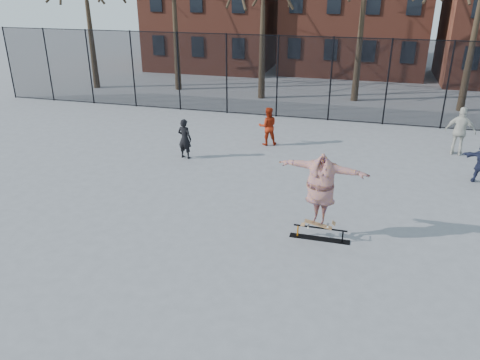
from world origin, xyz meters
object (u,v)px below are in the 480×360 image
(skateboard, at_px, (318,225))
(skater, at_px, (321,191))
(bystander_red, at_px, (268,126))
(bystander_black, at_px, (185,139))
(skate_rail, at_px, (320,234))
(bystander_white, at_px, (460,131))

(skateboard, relative_size, skater, 0.34)
(skateboard, relative_size, bystander_red, 0.50)
(skater, relative_size, bystander_red, 1.48)
(bystander_red, bearing_deg, bystander_black, 22.18)
(skate_rail, distance_m, bystander_white, 9.25)
(bystander_red, bearing_deg, skate_rail, 93.50)
(skate_rail, xyz_separation_m, bystander_black, (-5.75, 4.87, 0.64))
(bystander_black, relative_size, bystander_white, 0.81)
(skate_rail, distance_m, bystander_red, 7.89)
(skate_rail, height_order, skateboard, skateboard)
(skate_rail, height_order, skater, skater)
(skater, distance_m, bystander_red, 7.87)
(bystander_black, bearing_deg, bystander_white, -152.69)
(skater, bearing_deg, bystander_black, 148.09)
(skater, xyz_separation_m, bystander_red, (-2.94, 7.27, -0.61))
(bystander_red, distance_m, bystander_white, 7.54)
(skater, bearing_deg, bystander_red, 120.68)
(skateboard, distance_m, bystander_red, 7.85)
(skater, bearing_deg, skate_rail, 8.65)
(skater, height_order, bystander_red, skater)
(skateboard, bearing_deg, bystander_white, 60.47)
(bystander_red, bearing_deg, bystander_white, 166.97)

